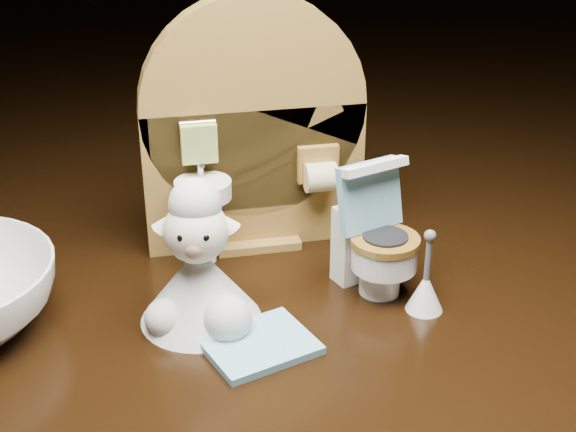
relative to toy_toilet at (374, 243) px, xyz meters
name	(u,v)px	position (x,y,z in m)	size (l,w,h in m)	color
backdrop_panel	(253,141)	(-0.05, 0.07, 0.04)	(0.13, 0.05, 0.15)	olive
toy_toilet	(374,243)	(0.00, 0.00, 0.00)	(0.04, 0.05, 0.07)	white
bath_mat	(259,345)	(-0.07, -0.04, -0.02)	(0.05, 0.04, 0.00)	#72AFC8
toilet_brush	(425,289)	(0.02, -0.03, -0.01)	(0.02, 0.02, 0.05)	white
plush_lamb	(199,274)	(-0.10, -0.01, 0.00)	(0.06, 0.06, 0.08)	silver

